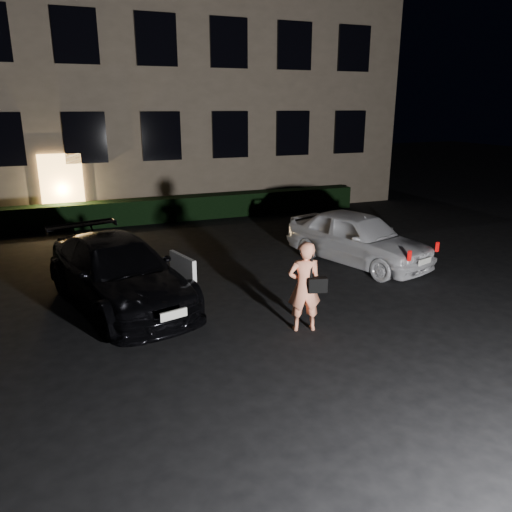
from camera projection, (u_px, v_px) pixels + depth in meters
name	position (u px, v px, depth m)	size (l,w,h in m)	color
ground	(290.00, 341.00, 8.96)	(80.00, 80.00, 0.00)	black
building	(138.00, 56.00, 20.57)	(20.00, 8.11, 12.00)	#716250
hedge	(168.00, 209.00, 18.19)	(15.00, 0.70, 0.85)	black
sedan	(119.00, 272.00, 10.49)	(3.12, 5.15, 1.40)	black
hatch	(358.00, 238.00, 13.21)	(2.88, 4.44, 1.41)	silver
man	(305.00, 286.00, 9.19)	(0.72, 0.55, 1.73)	#FF946D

